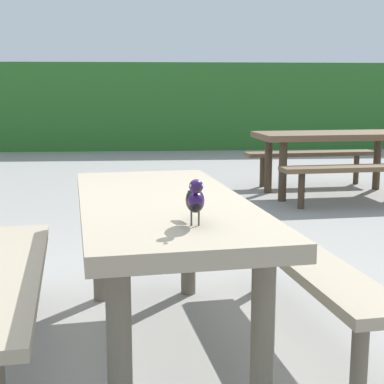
{
  "coord_description": "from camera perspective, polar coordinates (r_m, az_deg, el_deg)",
  "views": [
    {
      "loc": [
        0.23,
        -2.72,
        1.25
      ],
      "look_at": [
        0.4,
        -0.47,
        0.84
      ],
      "focal_mm": 53.79,
      "sensor_mm": 36.0,
      "label": 1
    }
  ],
  "objects": [
    {
      "name": "picnic_table_mid_left",
      "position": [
        6.95,
        13.83,
        4.24
      ],
      "size": [
        1.87,
        1.84,
        0.74
      ],
      "color": "brown",
      "rests_on": "ground"
    },
    {
      "name": "ground_plane",
      "position": [
        3.0,
        -8.5,
        -14.47
      ],
      "size": [
        60.0,
        60.0,
        0.0
      ],
      "primitive_type": "plane",
      "color": "gray"
    },
    {
      "name": "bird_grackle",
      "position": [
        2.13,
        0.32,
        -0.69
      ],
      "size": [
        0.07,
        0.29,
        0.18
      ],
      "color": "black",
      "rests_on": "picnic_table_foreground"
    },
    {
      "name": "hedge_wall",
      "position": [
        12.51,
        -5.37,
        8.51
      ],
      "size": [
        28.0,
        1.85,
        1.75
      ],
      "primitive_type": "cube",
      "color": "#2D6B28",
      "rests_on": "ground"
    },
    {
      "name": "picnic_table_foreground",
      "position": [
        2.74,
        -2.95,
        -4.41
      ],
      "size": [
        1.89,
        1.91,
        0.74
      ],
      "color": "gray",
      "rests_on": "ground"
    }
  ]
}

